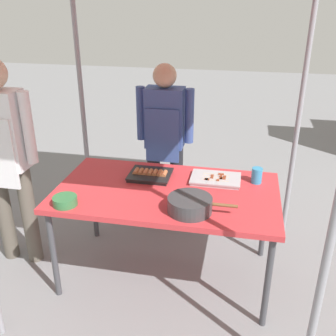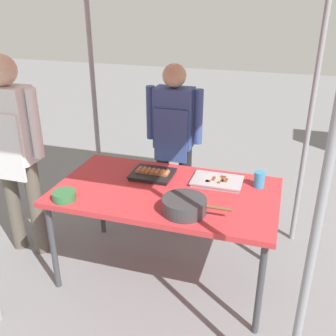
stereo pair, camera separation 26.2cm
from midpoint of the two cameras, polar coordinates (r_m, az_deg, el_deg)
The scene contains 9 objects.
ground_plane at distance 3.22m, azimuth 2.14°, elevation -15.14°, with size 18.00×18.00×0.00m, color slate.
stall_table at distance 2.83m, azimuth 2.35°, elevation -4.19°, with size 1.60×0.90×0.75m.
tray_grilled_sausages at distance 3.00m, azimuth 0.22°, elevation -0.91°, with size 0.32×0.27×0.05m.
tray_meat_skewers at distance 2.93m, azimuth 9.79°, elevation -1.98°, with size 0.37×0.25×0.04m.
cooking_wok at distance 2.51m, azimuth 5.44°, elevation -5.51°, with size 0.45×0.29×0.10m.
condiment_bowl at distance 2.72m, azimuth -12.36°, elevation -4.06°, with size 0.16×0.16×0.06m, color #33723F.
drink_cup_near_edge at distance 2.93m, azimuth 15.75°, elevation -1.69°, with size 0.08×0.08×0.12m, color #338CBF.
vendor_woman at distance 3.53m, azimuth 3.00°, elevation 5.04°, with size 0.52×0.22×1.51m.
customer_nearby at distance 3.19m, azimuth -19.58°, elevation 3.41°, with size 0.52×0.23×1.66m.
Camera 2 is at (0.76, -2.37, 2.05)m, focal length 41.56 mm.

